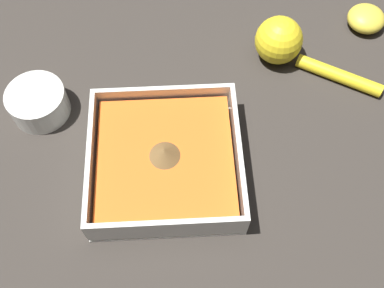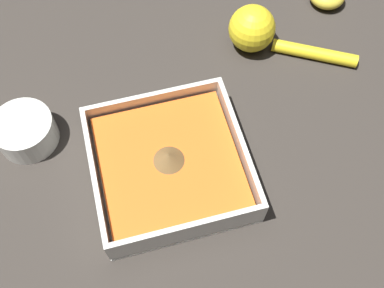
% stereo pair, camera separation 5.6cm
% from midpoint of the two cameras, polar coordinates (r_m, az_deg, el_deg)
% --- Properties ---
extents(ground_plane, '(4.00, 4.00, 0.00)m').
position_cam_midpoint_polar(ground_plane, '(0.59, -5.69, 0.25)').
color(ground_plane, '#332D28').
extents(square_dish, '(0.18, 0.18, 0.05)m').
position_cam_midpoint_polar(square_dish, '(0.55, -5.75, -3.09)').
color(square_dish, silver).
rests_on(square_dish, ground_plane).
extents(spice_bowl, '(0.08, 0.08, 0.04)m').
position_cam_midpoint_polar(spice_bowl, '(0.62, -22.80, 1.22)').
color(spice_bowl, silver).
rests_on(spice_bowl, ground_plane).
extents(lemon_squeezer, '(0.17, 0.12, 0.07)m').
position_cam_midpoint_polar(lemon_squeezer, '(0.66, 6.13, 13.83)').
color(lemon_squeezer, yellow).
rests_on(lemon_squeezer, ground_plane).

